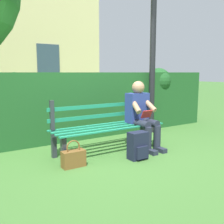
{
  "coord_description": "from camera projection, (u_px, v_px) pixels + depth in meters",
  "views": [
    {
      "loc": [
        2.25,
        3.56,
        1.3
      ],
      "look_at": [
        0.0,
        0.1,
        0.68
      ],
      "focal_mm": 41.94,
      "sensor_mm": 36.0,
      "label": 1
    }
  ],
  "objects": [
    {
      "name": "ground",
      "position": [
        109.0,
        151.0,
        4.36
      ],
      "size": [
        60.0,
        60.0,
        0.0
      ],
      "primitive_type": "plane",
      "color": "#3D6B2D"
    },
    {
      "name": "park_bench",
      "position": [
        106.0,
        126.0,
        4.35
      ],
      "size": [
        1.91,
        0.54,
        0.89
      ],
      "color": "#2D3338",
      "rests_on": "ground"
    },
    {
      "name": "person_seated",
      "position": [
        141.0,
        113.0,
        4.51
      ],
      "size": [
        0.44,
        0.73,
        1.16
      ],
      "color": "navy",
      "rests_on": "ground"
    },
    {
      "name": "hedge_backdrop",
      "position": [
        92.0,
        102.0,
        5.47
      ],
      "size": [
        5.96,
        0.73,
        1.41
      ],
      "color": "#1E5123",
      "rests_on": "ground"
    },
    {
      "name": "backpack",
      "position": [
        138.0,
        146.0,
        3.95
      ],
      "size": [
        0.29,
        0.25,
        0.42
      ],
      "color": "#191E33",
      "rests_on": "ground"
    },
    {
      "name": "handbag",
      "position": [
        73.0,
        158.0,
        3.63
      ],
      "size": [
        0.32,
        0.15,
        0.38
      ],
      "color": "brown",
      "rests_on": "ground"
    },
    {
      "name": "lamp_post",
      "position": [
        153.0,
        49.0,
        5.57
      ],
      "size": [
        0.26,
        0.26,
        3.24
      ],
      "color": "black",
      "rests_on": "ground"
    }
  ]
}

